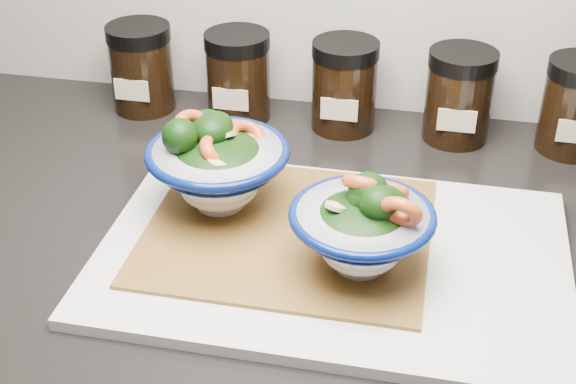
% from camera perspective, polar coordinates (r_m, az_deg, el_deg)
% --- Properties ---
extents(countertop, '(3.50, 0.60, 0.04)m').
position_cam_1_polar(countertop, '(0.85, -4.30, -3.43)').
color(countertop, black).
rests_on(countertop, cabinet).
extents(cutting_board, '(0.45, 0.30, 0.01)m').
position_cam_1_polar(cutting_board, '(0.78, 3.19, -4.50)').
color(cutting_board, beige).
rests_on(cutting_board, countertop).
extents(bamboo_mat, '(0.28, 0.24, 0.00)m').
position_cam_1_polar(bamboo_mat, '(0.80, -0.00, -2.77)').
color(bamboo_mat, olive).
rests_on(bamboo_mat, cutting_board).
extents(bowl_left, '(0.15, 0.15, 0.11)m').
position_cam_1_polar(bowl_left, '(0.82, -5.09, 2.02)').
color(bowl_left, white).
rests_on(bowl_left, bamboo_mat).
extents(bowl_right, '(0.13, 0.13, 0.10)m').
position_cam_1_polar(bowl_right, '(0.73, 5.43, -2.48)').
color(bowl_right, white).
rests_on(bowl_right, bamboo_mat).
extents(spice_jar_a, '(0.08, 0.08, 0.11)m').
position_cam_1_polar(spice_jar_a, '(1.06, -10.38, 8.70)').
color(spice_jar_a, black).
rests_on(spice_jar_a, countertop).
extents(spice_jar_b, '(0.08, 0.08, 0.11)m').
position_cam_1_polar(spice_jar_b, '(1.02, -3.57, 8.23)').
color(spice_jar_b, black).
rests_on(spice_jar_b, countertop).
extents(spice_jar_c, '(0.08, 0.08, 0.11)m').
position_cam_1_polar(spice_jar_c, '(1.00, 4.03, 7.57)').
color(spice_jar_c, black).
rests_on(spice_jar_c, countertop).
extents(spice_jar_d, '(0.08, 0.08, 0.11)m').
position_cam_1_polar(spice_jar_d, '(0.99, 12.06, 6.72)').
color(spice_jar_d, black).
rests_on(spice_jar_d, countertop).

